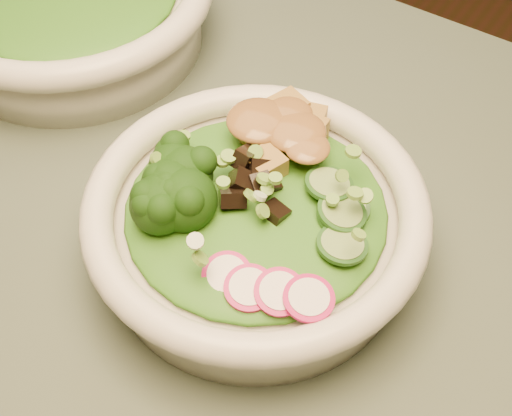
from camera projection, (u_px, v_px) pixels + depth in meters
The scene contains 10 objects.
salad_bowl at pixel (256, 224), 0.53m from camera, with size 0.26×0.26×0.07m.
side_bowl at pixel (70, 8), 0.69m from camera, with size 0.28×0.28×0.08m.
lettuce_bed at pixel (256, 207), 0.52m from camera, with size 0.19×0.19×0.02m, color #266916.
broccoli_florets at pixel (175, 184), 0.51m from camera, with size 0.08×0.07×0.04m, color black, non-canonical shape.
radish_slices at pixel (242, 276), 0.48m from camera, with size 0.10×0.04×0.02m, color #B50D53, non-canonical shape.
cucumber_slices at pixel (342, 212), 0.50m from camera, with size 0.07×0.07×0.03m, color #81A35A, non-canonical shape.
mushroom_heap at pixel (259, 184), 0.51m from camera, with size 0.07×0.07×0.04m, color black, non-canonical shape.
tofu_cubes at pixel (273, 139), 0.55m from camera, with size 0.09×0.06×0.03m, color olive, non-canonical shape.
peanut_sauce at pixel (273, 127), 0.54m from camera, with size 0.07×0.05×0.02m, color brown.
scallion_garnish at pixel (256, 187), 0.50m from camera, with size 0.18×0.18×0.02m, color #6DA038, non-canonical shape.
Camera 1 is at (0.01, -0.23, 1.21)m, focal length 50.00 mm.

